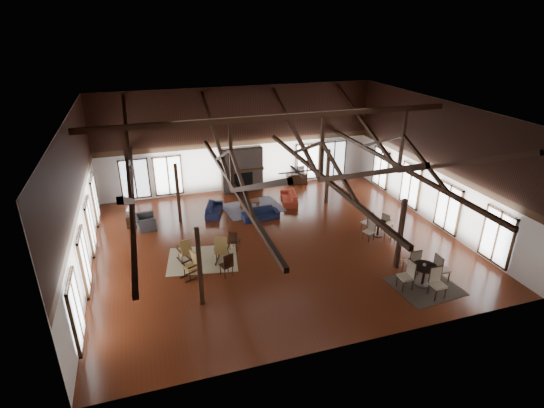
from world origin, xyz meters
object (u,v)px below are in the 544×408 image
object	(u,v)px
sofa_navy_left	(214,209)
coffee_table	(249,202)
sofa_navy_front	(261,214)
sofa_orange	(289,197)
armchair	(146,222)
cafe_table_far	(378,226)
tv_console	(297,179)
cafe_table_near	(424,272)

from	to	relation	value
sofa_navy_left	coffee_table	world-z (taller)	sofa_navy_left
sofa_navy_front	sofa_orange	size ratio (longest dim) A/B	0.97
sofa_navy_front	sofa_orange	distance (m)	2.64
sofa_navy_front	armchair	size ratio (longest dim) A/B	1.81
sofa_navy_front	cafe_table_far	size ratio (longest dim) A/B	1.02
sofa_navy_left	armchair	distance (m)	3.53
coffee_table	sofa_navy_front	bearing A→B (deg)	-75.98
coffee_table	sofa_navy_left	bearing A→B (deg)	-169.50
sofa_orange	tv_console	distance (m)	2.94
sofa_navy_front	cafe_table_near	size ratio (longest dim) A/B	0.87
sofa_navy_front	armchair	distance (m)	5.67
sofa_navy_front	sofa_navy_left	xyz separation A→B (m)	(-2.16, 1.30, -0.01)
coffee_table	tv_console	distance (m)	4.62
tv_console	sofa_orange	bearing A→B (deg)	-119.21
sofa_orange	armchair	size ratio (longest dim) A/B	1.87
sofa_navy_left	coffee_table	bearing A→B (deg)	-67.11
sofa_navy_front	tv_console	size ratio (longest dim) A/B	1.51
coffee_table	tv_console	world-z (taller)	tv_console
armchair	cafe_table_near	size ratio (longest dim) A/B	0.48
sofa_navy_front	sofa_orange	bearing A→B (deg)	34.16
sofa_navy_left	tv_console	distance (m)	6.38
armchair	cafe_table_far	xyz separation A→B (m)	(10.40, -4.06, 0.14)
cafe_table_near	cafe_table_far	xyz separation A→B (m)	(0.43, 4.07, -0.09)
sofa_navy_front	sofa_navy_left	world-z (taller)	sofa_navy_front
sofa_navy_front	tv_console	bearing A→B (deg)	46.59
armchair	cafe_table_far	world-z (taller)	cafe_table_far
sofa_navy_left	cafe_table_near	distance (m)	10.92
sofa_navy_left	coffee_table	xyz separation A→B (m)	(1.94, 0.17, 0.09)
cafe_table_near	sofa_navy_left	bearing A→B (deg)	126.59
sofa_orange	cafe_table_far	distance (m)	5.66
sofa_navy_front	cafe_table_near	world-z (taller)	cafe_table_near
sofa_navy_left	sofa_orange	xyz separation A→B (m)	(4.26, 0.30, 0.02)
coffee_table	cafe_table_far	xyz separation A→B (m)	(4.99, -4.86, 0.11)
sofa_navy_front	coffee_table	world-z (taller)	sofa_navy_front
sofa_navy_left	tv_console	xyz separation A→B (m)	(5.70, 2.86, 0.04)
sofa_navy_left	armchair	size ratio (longest dim) A/B	1.77
sofa_orange	coffee_table	size ratio (longest dim) A/B	1.71
coffee_table	cafe_table_far	distance (m)	6.97
cafe_table_far	tv_console	bearing A→B (deg)	99.29
armchair	cafe_table_far	size ratio (longest dim) A/B	0.56
sofa_orange	tv_console	size ratio (longest dim) A/B	1.56
sofa_orange	cafe_table_far	world-z (taller)	cafe_table_far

